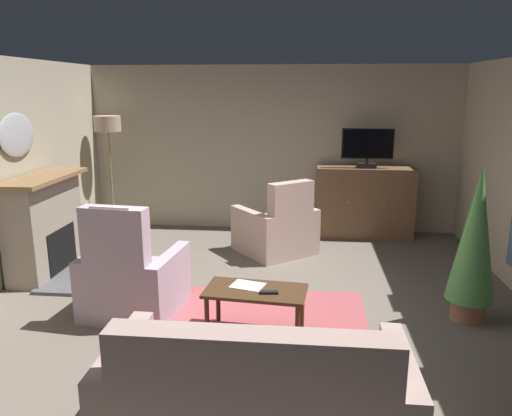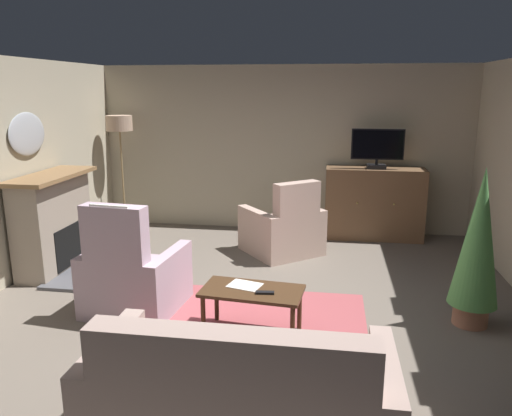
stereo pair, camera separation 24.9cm
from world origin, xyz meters
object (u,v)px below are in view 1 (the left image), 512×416
Objects in this scene: potted_plant_small_fern_corner at (475,240)px; television at (367,147)px; fireplace at (46,227)px; armchair_angled_to_table at (277,230)px; armchair_near_window at (132,280)px; tv_cabinet at (364,203)px; sofa_floral at (257,401)px; cat at (159,265)px; coffee_table at (256,295)px; wall_mirror_oval at (17,135)px; tv_remote at (269,292)px; floor_lamp at (108,133)px; folded_newspaper at (248,285)px.

television is at bearing 104.80° from potted_plant_small_fern_corner.
fireplace is 1.11× the size of armchair_angled_to_table.
armchair_near_window is 0.78× the size of potted_plant_small_fern_corner.
fireplace is 4.57m from tv_cabinet.
sofa_floral reaches higher than cat.
television is at bearing 67.57° from coffee_table.
armchair_angled_to_table is (3.06, 1.05, -1.39)m from wall_mirror_oval.
tv_remote is at bearing -109.73° from tv_cabinet.
floor_lamp is at bearing 114.75° from armchair_near_window.
armchair_near_window is 0.95× the size of armchair_angled_to_table.
floor_lamp reaches higher than television.
potted_plant_small_fern_corner reaches higher than folded_newspaper.
television reaches higher than tv_remote.
wall_mirror_oval is 3.52m from armchair_angled_to_table.
floor_lamp is (-2.66, 3.28, 1.20)m from coffee_table.
coffee_table is at bearing -112.43° from television.
armchair_angled_to_table is (0.14, 2.33, -0.13)m from folded_newspaper.
armchair_angled_to_table is 3.12m from floor_lamp.
tv_remote is 4.51m from floor_lamp.
floor_lamp is (-1.36, 2.94, 1.23)m from armchair_near_window.
television is 0.49× the size of potted_plant_small_fern_corner.
folded_newspaper is at bearing -113.83° from tv_cabinet.
armchair_near_window is at bearing -131.94° from television.
cat is at bearing 132.78° from coffee_table.
cat is (-3.48, 0.96, -0.74)m from potted_plant_small_fern_corner.
coffee_table is (2.75, -1.36, -0.19)m from fireplace.
cat is at bearing 164.58° from potted_plant_small_fern_corner.
folded_newspaper is at bearing -47.43° from cat.
tv_cabinet is at bearing 34.09° from cat.
television is 3.66m from folded_newspaper.
potted_plant_small_fern_corner is 0.85× the size of floor_lamp.
armchair_near_window is (-1.46, 1.79, 0.05)m from sofa_floral.
folded_newspaper is 1.96m from cat.
fireplace is 1.16× the size of armchair_near_window.
wall_mirror_oval is 0.95× the size of television.
wall_mirror_oval is 0.99× the size of cat.
tv_remote is 2.09m from potted_plant_small_fern_corner.
tv_remote is at bearing -16.26° from armchair_near_window.
potted_plant_small_fern_corner is at bearing -9.66° from fireplace.
tv_remote is (2.88, -1.44, -0.12)m from fireplace.
cat is at bearing -52.14° from tv_remote.
tv_remote is at bearing -162.50° from potted_plant_small_fern_corner.
tv_cabinet is 4.94× the size of folded_newspaper.
wall_mirror_oval is 4.31× the size of tv_remote.
armchair_angled_to_table is at bearing -144.00° from tv_cabinet.
sofa_floral is (3.15, -2.82, -1.41)m from wall_mirror_oval.
wall_mirror_oval is 0.57× the size of armchair_angled_to_table.
wall_mirror_oval is 0.49× the size of tv_cabinet.
potted_plant_small_fern_corner is at bearing 27.68° from folded_newspaper.
television is at bearing -90.00° from tv_cabinet.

